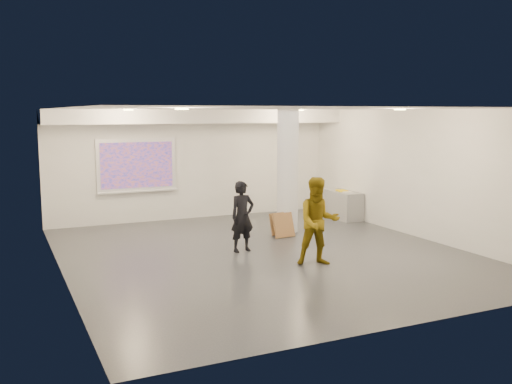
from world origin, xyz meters
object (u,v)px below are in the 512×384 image
projection_screen (137,166)px  woman (242,217)px  credenza (343,205)px  man (318,221)px  column (288,171)px

projection_screen → woman: (1.27, -4.07, -0.78)m
projection_screen → credenza: size_ratio=1.61×
man → projection_screen: bearing=128.9°
credenza → man: size_ratio=0.77×
projection_screen → woman: 4.34m
woman → man: man is taller
credenza → woman: size_ratio=0.87×
woman → man: (0.90, -1.60, 0.10)m
man → column: bearing=90.8°
credenza → woman: (-4.05, -2.33, 0.37)m
column → projection_screen: (-3.10, 2.65, 0.03)m
woman → credenza: bearing=22.9°
projection_screen → credenza: bearing=-18.2°
projection_screen → credenza: 5.72m
column → projection_screen: 4.08m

